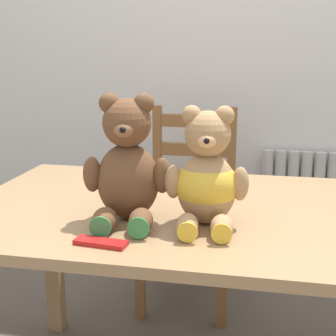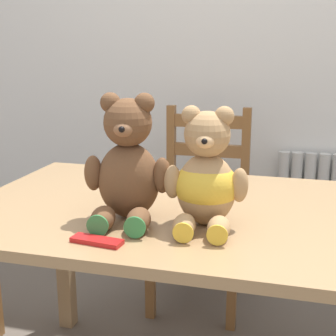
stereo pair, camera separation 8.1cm
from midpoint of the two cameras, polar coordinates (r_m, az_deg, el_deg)
The scene contains 7 objects.
wall_back at distance 2.52m, azimuth 6.92°, elevation 16.64°, with size 8.00×0.04×2.60m, color silver.
radiator at distance 2.62m, azimuth 17.45°, elevation -6.19°, with size 0.67×0.10×0.68m.
dining_table at distance 1.44m, azimuth 2.40°, elevation -8.41°, with size 1.44×0.84×0.73m.
wooden_chair_behind at distance 2.23m, azimuth 1.57°, elevation -4.94°, with size 0.41×0.41×0.93m.
teddy_bear_left at distance 1.28m, azimuth -6.81°, elevation 0.13°, with size 0.25×0.26×0.35m.
teddy_bear_right at distance 1.24m, azimuth 2.88°, elevation -1.29°, with size 0.23×0.24×0.32m.
chocolate_bar at distance 1.16m, azimuth -10.21°, elevation -8.97°, with size 0.13×0.04×0.01m, color red.
Camera 1 is at (0.16, -0.90, 1.19)m, focal length 50.00 mm.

